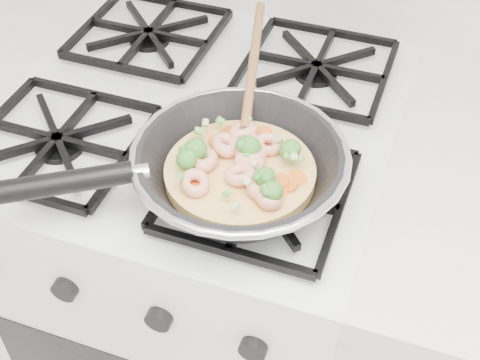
% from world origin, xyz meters
% --- Properties ---
extents(stove, '(0.60, 0.60, 0.92)m').
position_xyz_m(stove, '(0.00, 1.70, 0.46)').
color(stove, white).
rests_on(stove, ground).
extents(skillet, '(0.41, 0.49, 0.09)m').
position_xyz_m(skillet, '(0.12, 1.55, 0.96)').
color(skillet, black).
rests_on(skillet, stove).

